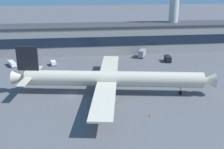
# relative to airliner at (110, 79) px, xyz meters

# --- Properties ---
(ground_plane) EXTENTS (600.00, 600.00, 0.00)m
(ground_plane) POSITION_rel_airliner_xyz_m (-12.69, -0.33, -4.94)
(ground_plane) COLOR #56565B
(terminal_building) EXTENTS (167.44, 15.81, 13.61)m
(terminal_building) POSITION_rel_airliner_xyz_m (-12.69, 53.44, 1.89)
(terminal_building) COLOR #9E9993
(terminal_building) RESTS_ON ground_plane
(airliner) EXTENTS (64.13, 55.70, 15.19)m
(airliner) POSITION_rel_airliner_xyz_m (0.00, 0.00, 0.00)
(airliner) COLOR beige
(airliner) RESTS_ON ground_plane
(control_tower) EXTENTS (8.82, 8.82, 37.05)m
(control_tower) POSITION_rel_airliner_xyz_m (38.66, 56.57, 17.86)
(control_tower) COLOR #B7B7B2
(control_tower) RESTS_ON ground_plane
(baggage_tug) EXTENTS (2.78, 3.96, 1.85)m
(baggage_tug) POSITION_rel_airliner_xyz_m (-20.65, 33.11, -3.85)
(baggage_tug) COLOR white
(baggage_tug) RESTS_ON ground_plane
(stair_truck) EXTENTS (4.77, 6.45, 3.55)m
(stair_truck) POSITION_rel_airliner_xyz_m (19.38, 40.74, -2.96)
(stair_truck) COLOR gray
(stair_truck) RESTS_ON ground_plane
(crew_van) EXTENTS (2.52, 5.32, 2.55)m
(crew_van) POSITION_rel_airliner_xyz_m (29.17, 32.63, -3.48)
(crew_van) COLOR black
(crew_van) RESTS_ON ground_plane
(belt_loader) EXTENTS (4.73, 6.60, 1.95)m
(belt_loader) POSITION_rel_airliner_xyz_m (-37.83, 33.93, -3.78)
(belt_loader) COLOR white
(belt_loader) RESTS_ON ground_plane
(traffic_cone_0) EXTENTS (0.54, 0.54, 0.67)m
(traffic_cone_0) POSITION_rel_airliner_xyz_m (-5.92, -7.37, -4.60)
(traffic_cone_0) COLOR #F2590C
(traffic_cone_0) RESTS_ON ground_plane
(traffic_cone_1) EXTENTS (0.59, 0.59, 0.73)m
(traffic_cone_1) POSITION_rel_airliner_xyz_m (8.83, -17.27, -4.57)
(traffic_cone_1) COLOR #F2590C
(traffic_cone_1) RESTS_ON ground_plane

